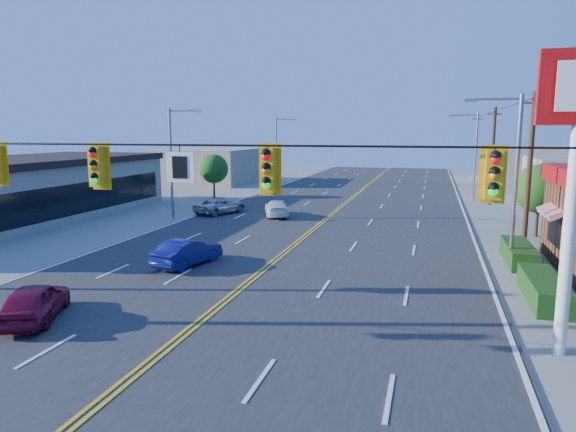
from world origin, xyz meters
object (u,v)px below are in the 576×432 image
(car_blue, at_px, (188,253))
(car_white, at_px, (277,209))
(car_magenta, at_px, (35,303))
(signal_span, at_px, (135,188))
(car_silver, at_px, (221,206))

(car_blue, distance_m, car_white, 14.79)
(car_white, bearing_deg, car_magenta, 65.92)
(signal_span, distance_m, car_silver, 26.57)
(signal_span, relative_size, car_magenta, 6.54)
(signal_span, bearing_deg, car_silver, 108.50)
(car_white, xyz_separation_m, car_silver, (-4.61, 0.16, 0.01))
(car_blue, relative_size, car_silver, 0.87)
(car_blue, bearing_deg, car_silver, -59.43)
(car_magenta, relative_size, car_white, 0.90)
(car_blue, bearing_deg, signal_span, 123.20)
(signal_span, xyz_separation_m, car_magenta, (-5.30, 2.00, -4.25))
(car_blue, height_order, car_silver, car_blue)
(signal_span, distance_m, car_blue, 11.39)
(car_silver, bearing_deg, car_blue, 128.88)
(car_magenta, xyz_separation_m, car_blue, (1.67, 7.92, -0.00))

